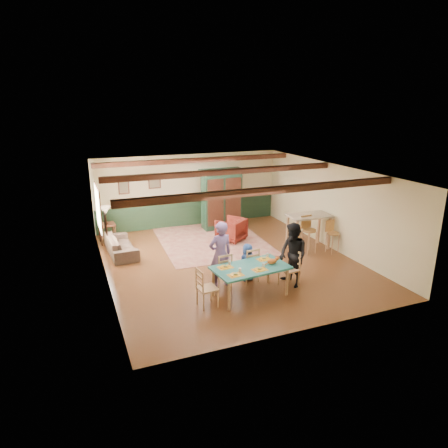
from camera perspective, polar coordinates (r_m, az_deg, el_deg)
name	(u,v)px	position (r m, az deg, el deg)	size (l,w,h in m)	color
floor	(230,261)	(11.88, 0.80, -5.37)	(8.00, 8.00, 0.00)	#532C17
wall_back	(189,190)	(15.09, -5.00, 4.82)	(7.00, 0.02, 2.70)	#F2E8B5
wall_left	(103,232)	(10.65, -16.85, -1.07)	(0.02, 8.00, 2.70)	#F2E8B5
wall_right	(332,206)	(13.13, 15.11, 2.43)	(0.02, 8.00, 2.70)	#F2E8B5
ceiling	(230,171)	(11.13, 0.86, 7.59)	(7.00, 8.00, 0.02)	white
wainscot_back	(190,214)	(15.29, -4.89, 1.50)	(6.95, 0.03, 0.90)	#1B331F
ceiling_beam_front	(269,191)	(9.10, 6.42, 4.77)	(6.95, 0.16, 0.16)	black
ceiling_beam_mid	(225,172)	(11.51, 0.09, 7.45)	(6.95, 0.16, 0.16)	black
ceiling_beam_back	(197,160)	(13.93, -3.92, 9.09)	(6.95, 0.16, 0.16)	black
window_left	(98,208)	(12.23, -17.55, 2.14)	(0.06, 1.60, 1.30)	white
picture_left_wall	(106,223)	(9.96, -16.55, 0.13)	(0.04, 0.42, 0.52)	gray
picture_back_a	(154,181)	(14.66, -9.90, 6.06)	(0.45, 0.04, 0.55)	gray
picture_back_b	(124,187)	(14.51, -14.13, 5.09)	(0.38, 0.04, 0.48)	gray
dining_table	(250,281)	(9.77, 3.77, -8.17)	(1.80, 1.00, 0.75)	#216965
dining_chair_far_left	(222,270)	(10.11, -0.31, -6.59)	(0.42, 0.44, 0.95)	tan
dining_chair_far_right	(249,264)	(10.48, 3.60, -5.76)	(0.42, 0.44, 0.95)	tan
dining_chair_end_left	(207,287)	(9.23, -2.40, -9.03)	(0.42, 0.44, 0.95)	tan
dining_chair_end_right	(289,269)	(10.32, 9.27, -6.31)	(0.42, 0.44, 0.95)	tan
person_man	(220,255)	(10.03, -0.52, -4.40)	(0.63, 0.41, 1.72)	slate
person_woman	(293,255)	(10.25, 9.81, -4.40)	(0.80, 0.62, 1.65)	black
person_child	(247,262)	(10.53, 3.37, -5.47)	(0.49, 0.32, 1.00)	navy
cat	(272,261)	(9.78, 6.89, -5.24)	(0.36, 0.14, 0.18)	orange
place_setting_near_left	(236,273)	(9.13, 1.68, -7.02)	(0.40, 0.30, 0.11)	#F7A921
place_setting_near_center	(260,268)	(9.45, 5.14, -6.24)	(0.40, 0.30, 0.11)	#F7A921
place_setting_far_left	(225,265)	(9.54, 0.20, -5.94)	(0.40, 0.30, 0.11)	#F7A921
place_setting_far_right	(264,257)	(10.06, 5.76, -4.77)	(0.40, 0.30, 0.11)	#F7A921
area_rug	(212,241)	(13.59, -1.76, -2.40)	(3.38, 4.01, 0.01)	#CEB295
armoire	(222,199)	(14.71, -0.36, 3.59)	(1.57, 0.63, 2.22)	black
armchair	(231,229)	(13.53, 1.04, -0.77)	(0.83, 0.85, 0.78)	#4E110F
sofa	(121,245)	(12.78, -14.53, -2.94)	(1.91, 0.75, 0.56)	#3C2D25
end_table	(107,233)	(13.86, -16.32, -1.30)	(0.54, 0.54, 0.66)	black
table_lamp	(106,215)	(13.68, -16.53, 1.20)	(0.33, 0.33, 0.60)	beige
counter_table	(308,232)	(13.03, 11.94, -1.07)	(1.34, 0.78, 1.12)	#C5B599
bar_stool_left	(309,235)	(12.66, 12.07, -1.50)	(0.41, 0.46, 1.17)	#BA8648
bar_stool_right	(333,237)	(12.86, 15.28, -1.80)	(0.36, 0.40, 1.02)	#BA8648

